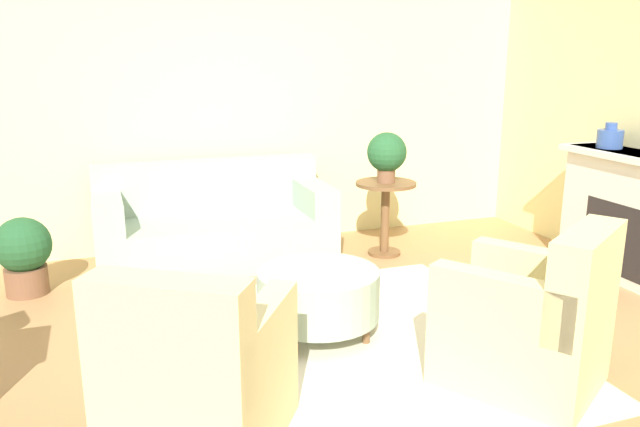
% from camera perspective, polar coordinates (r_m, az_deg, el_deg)
% --- Properties ---
extents(ground_plane, '(16.00, 16.00, 0.00)m').
position_cam_1_polar(ground_plane, '(4.07, 0.61, -12.31)').
color(ground_plane, '#AD7F51').
extents(wall_back, '(8.95, 0.12, 2.80)m').
position_cam_1_polar(wall_back, '(6.09, -7.72, 10.24)').
color(wall_back, beige).
rests_on(wall_back, ground_plane).
extents(rug, '(2.74, 2.51, 0.01)m').
position_cam_1_polar(rug, '(4.07, 0.61, -12.25)').
color(rug, beige).
rests_on(rug, ground_plane).
extents(couch, '(2.03, 0.86, 0.89)m').
position_cam_1_polar(couch, '(5.65, -9.56, -1.24)').
color(couch, '#9EB29E').
rests_on(couch, ground_plane).
extents(armchair_left, '(1.03, 1.07, 0.95)m').
position_cam_1_polar(armchair_left, '(3.02, -11.09, -14.81)').
color(armchair_left, beige).
rests_on(armchair_left, rug).
extents(armchair_right, '(1.03, 1.07, 0.95)m').
position_cam_1_polar(armchair_right, '(3.71, 18.76, -9.60)').
color(armchair_right, beige).
rests_on(armchair_right, rug).
extents(ottoman_table, '(0.81, 0.81, 0.44)m').
position_cam_1_polar(ottoman_table, '(4.16, -0.16, -7.35)').
color(ottoman_table, '#9EB29E').
rests_on(ottoman_table, rug).
extents(side_table, '(0.55, 0.55, 0.69)m').
position_cam_1_polar(side_table, '(5.79, 6.00, 0.76)').
color(side_table, brown).
rests_on(side_table, ground_plane).
extents(fireplace, '(0.44, 1.44, 1.06)m').
position_cam_1_polar(fireplace, '(5.66, 27.05, -0.21)').
color(fireplace, silver).
rests_on(fireplace, ground_plane).
extents(vase_mantel_near, '(0.21, 0.21, 0.21)m').
position_cam_1_polar(vase_mantel_near, '(5.80, 24.99, 6.28)').
color(vase_mantel_near, '#38569E').
rests_on(vase_mantel_near, fireplace).
extents(potted_plant_on_side_table, '(0.36, 0.36, 0.46)m').
position_cam_1_polar(potted_plant_on_side_table, '(5.69, 6.12, 5.46)').
color(potted_plant_on_side_table, brown).
rests_on(potted_plant_on_side_table, side_table).
extents(potted_plant_floor, '(0.43, 0.43, 0.61)m').
position_cam_1_polar(potted_plant_floor, '(5.35, -25.48, -3.25)').
color(potted_plant_floor, brown).
rests_on(potted_plant_floor, ground_plane).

